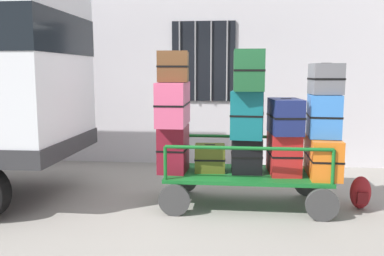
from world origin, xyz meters
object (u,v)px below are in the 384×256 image
(suitcase_center_top, at_px, (248,70))
(suitcase_right_top, at_px, (326,79))
(suitcase_left_middle, at_px, (173,104))
(suitcase_center_middle, at_px, (247,115))
(suitcase_midright_bottom, at_px, (284,153))
(suitcase_right_bottom, at_px, (323,156))
(suitcase_left_top, at_px, (174,67))
(luggage_cart, at_px, (246,179))
(suitcase_left_bottom, at_px, (173,149))
(suitcase_midleft_bottom, at_px, (210,158))
(suitcase_midright_middle, at_px, (285,116))
(suitcase_center_bottom, at_px, (246,155))
(backpack, at_px, (361,193))
(suitcase_right_middle, at_px, (324,116))

(suitcase_center_top, height_order, suitcase_right_top, suitcase_center_top)
(suitcase_left_middle, height_order, suitcase_center_middle, suitcase_left_middle)
(suitcase_center_middle, height_order, suitcase_center_top, suitcase_center_top)
(suitcase_midright_bottom, height_order, suitcase_right_bottom, suitcase_midright_bottom)
(suitcase_left_top, relative_size, suitcase_right_bottom, 0.73)
(luggage_cart, bearing_deg, suitcase_left_bottom, -178.17)
(suitcase_midleft_bottom, distance_m, suitcase_midright_middle, 1.16)
(suitcase_center_bottom, bearing_deg, suitcase_midright_middle, -6.71)
(suitcase_left_bottom, xyz_separation_m, suitcase_right_top, (1.98, 0.01, 0.95))
(suitcase_midright_bottom, relative_size, suitcase_right_bottom, 0.76)
(luggage_cart, relative_size, backpack, 5.05)
(suitcase_center_middle, bearing_deg, suitcase_midleft_bottom, 173.09)
(suitcase_right_middle, relative_size, suitcase_right_top, 1.42)
(suitcase_left_top, distance_m, suitcase_center_middle, 1.17)
(suitcase_left_bottom, xyz_separation_m, suitcase_center_top, (0.99, 0.02, 1.06))
(suitcase_left_middle, distance_m, suitcase_midleft_bottom, 0.90)
(suitcase_midright_middle, distance_m, suitcase_right_top, 0.70)
(suitcase_center_bottom, bearing_deg, suitcase_center_middle, -90.00)
(suitcase_midright_middle, xyz_separation_m, suitcase_right_middle, (0.50, 0.02, 0.01))
(suitcase_left_bottom, height_order, suitcase_right_bottom, suitcase_left_bottom)
(suitcase_center_middle, height_order, suitcase_right_top, suitcase_right_top)
(suitcase_left_top, relative_size, backpack, 1.38)
(suitcase_midleft_bottom, bearing_deg, suitcase_center_middle, -6.91)
(luggage_cart, distance_m, suitcase_left_top, 1.80)
(suitcase_left_top, bearing_deg, suitcase_left_bottom, -90.00)
(suitcase_midright_middle, bearing_deg, suitcase_right_bottom, -1.57)
(suitcase_left_bottom, height_order, suitcase_left_middle, suitcase_left_middle)
(suitcase_center_middle, bearing_deg, suitcase_right_bottom, -0.30)
(suitcase_center_middle, bearing_deg, suitcase_midright_middle, 0.97)
(suitcase_midleft_bottom, bearing_deg, suitcase_left_top, -179.42)
(suitcase_left_top, xyz_separation_m, backpack, (2.50, -0.02, -1.66))
(luggage_cart, distance_m, suitcase_midright_bottom, 0.61)
(suitcase_center_middle, distance_m, backpack, 1.83)
(suitcase_left_bottom, relative_size, suitcase_right_top, 1.53)
(suitcase_left_bottom, relative_size, suitcase_left_top, 1.05)
(suitcase_center_middle, distance_m, suitcase_right_bottom, 1.13)
(suitcase_center_middle, relative_size, suitcase_center_top, 0.80)
(luggage_cart, height_order, suitcase_center_top, suitcase_center_top)
(suitcase_midright_bottom, xyz_separation_m, backpack, (1.01, -0.03, -0.51))
(suitcase_center_bottom, xyz_separation_m, suitcase_midright_bottom, (0.50, 0.00, 0.03))
(suitcase_center_bottom, distance_m, suitcase_right_middle, 1.13)
(suitcase_left_top, bearing_deg, suitcase_midright_bottom, 0.46)
(suitcase_midright_bottom, distance_m, suitcase_right_bottom, 0.50)
(suitcase_center_middle, height_order, backpack, suitcase_center_middle)
(suitcase_right_top, bearing_deg, suitcase_midleft_bottom, 177.94)
(suitcase_midleft_bottom, bearing_deg, suitcase_center_bottom, 0.76)
(suitcase_center_top, bearing_deg, suitcase_left_top, 178.08)
(suitcase_right_bottom, xyz_separation_m, suitcase_right_middle, (0.00, 0.04, 0.53))
(suitcase_center_bottom, height_order, suitcase_right_top, suitcase_right_top)
(suitcase_left_bottom, bearing_deg, suitcase_center_middle, 0.14)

